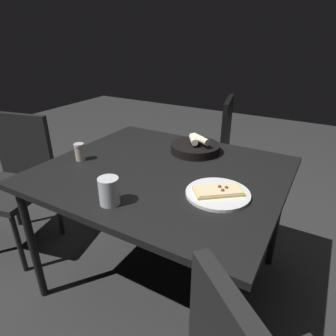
{
  "coord_description": "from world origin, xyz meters",
  "views": [
    {
      "loc": [
        -0.67,
        1.11,
        1.34
      ],
      "look_at": [
        -0.04,
        0.01,
        0.74
      ],
      "focal_mm": 30.87,
      "sensor_mm": 36.0,
      "label": 1
    }
  ],
  "objects_px": {
    "dining_table": "(163,179)",
    "chair_spare": "(15,175)",
    "chair_far": "(211,144)",
    "pepper_shaker": "(80,153)",
    "beer_glass": "(109,193)",
    "pizza_plate": "(218,193)",
    "bread_basket": "(195,147)"
  },
  "relations": [
    {
      "from": "pizza_plate",
      "to": "chair_spare",
      "type": "relative_size",
      "value": 0.31
    },
    {
      "from": "dining_table",
      "to": "chair_far",
      "type": "height_order",
      "value": "chair_far"
    },
    {
      "from": "beer_glass",
      "to": "chair_far",
      "type": "relative_size",
      "value": 0.13
    },
    {
      "from": "bread_basket",
      "to": "beer_glass",
      "type": "distance_m",
      "value": 0.67
    },
    {
      "from": "pepper_shaker",
      "to": "bread_basket",
      "type": "bearing_deg",
      "value": -139.68
    },
    {
      "from": "dining_table",
      "to": "chair_spare",
      "type": "distance_m",
      "value": 1.04
    },
    {
      "from": "beer_glass",
      "to": "pepper_shaker",
      "type": "bearing_deg",
      "value": -31.38
    },
    {
      "from": "pepper_shaker",
      "to": "chair_far",
      "type": "bearing_deg",
      "value": -104.34
    },
    {
      "from": "pizza_plate",
      "to": "chair_spare",
      "type": "height_order",
      "value": "chair_spare"
    },
    {
      "from": "beer_glass",
      "to": "chair_spare",
      "type": "xyz_separation_m",
      "value": [
        1.0,
        -0.22,
        -0.27
      ]
    },
    {
      "from": "dining_table",
      "to": "pepper_shaker",
      "type": "xyz_separation_m",
      "value": [
        0.44,
        0.12,
        0.1
      ]
    },
    {
      "from": "pizza_plate",
      "to": "pepper_shaker",
      "type": "distance_m",
      "value": 0.77
    },
    {
      "from": "pepper_shaker",
      "to": "chair_spare",
      "type": "bearing_deg",
      "value": 3.66
    },
    {
      "from": "pizza_plate",
      "to": "chair_far",
      "type": "distance_m",
      "value": 1.24
    },
    {
      "from": "dining_table",
      "to": "pepper_shaker",
      "type": "bearing_deg",
      "value": 15.33
    },
    {
      "from": "dining_table",
      "to": "bread_basket",
      "type": "height_order",
      "value": "bread_basket"
    },
    {
      "from": "chair_spare",
      "to": "pizza_plate",
      "type": "bearing_deg",
      "value": -177.62
    },
    {
      "from": "bread_basket",
      "to": "pepper_shaker",
      "type": "bearing_deg",
      "value": 40.32
    },
    {
      "from": "pizza_plate",
      "to": "chair_far",
      "type": "bearing_deg",
      "value": -67.03
    },
    {
      "from": "dining_table",
      "to": "beer_glass",
      "type": "relative_size",
      "value": 10.41
    },
    {
      "from": "bread_basket",
      "to": "chair_far",
      "type": "bearing_deg",
      "value": -75.59
    },
    {
      "from": "dining_table",
      "to": "pepper_shaker",
      "type": "distance_m",
      "value": 0.46
    },
    {
      "from": "dining_table",
      "to": "bread_basket",
      "type": "distance_m",
      "value": 0.3
    },
    {
      "from": "dining_table",
      "to": "pizza_plate",
      "type": "distance_m",
      "value": 0.35
    },
    {
      "from": "bread_basket",
      "to": "chair_far",
      "type": "relative_size",
      "value": 0.31
    },
    {
      "from": "beer_glass",
      "to": "pepper_shaker",
      "type": "height_order",
      "value": "beer_glass"
    },
    {
      "from": "pepper_shaker",
      "to": "pizza_plate",
      "type": "bearing_deg",
      "value": -178.6
    },
    {
      "from": "dining_table",
      "to": "bread_basket",
      "type": "bearing_deg",
      "value": -98.44
    },
    {
      "from": "dining_table",
      "to": "pepper_shaker",
      "type": "height_order",
      "value": "pepper_shaker"
    },
    {
      "from": "pizza_plate",
      "to": "bread_basket",
      "type": "height_order",
      "value": "bread_basket"
    },
    {
      "from": "pizza_plate",
      "to": "beer_glass",
      "type": "xyz_separation_m",
      "value": [
        0.35,
        0.27,
        0.04
      ]
    },
    {
      "from": "dining_table",
      "to": "beer_glass",
      "type": "distance_m",
      "value": 0.39
    }
  ]
}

